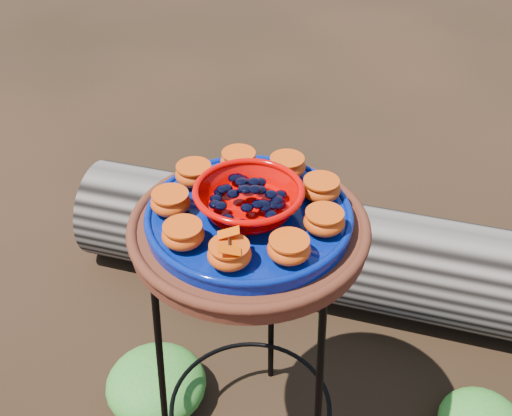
% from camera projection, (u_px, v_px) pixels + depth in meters
% --- Properties ---
extents(plant_stand, '(0.44, 0.44, 0.70)m').
position_uv_depth(plant_stand, '(250.00, 353.00, 1.49)').
color(plant_stand, black).
rests_on(plant_stand, ground).
extents(terracotta_saucer, '(0.47, 0.47, 0.04)m').
position_uv_depth(terracotta_saucer, '(249.00, 231.00, 1.26)').
color(terracotta_saucer, '#421D0A').
rests_on(terracotta_saucer, plant_stand).
extents(cobalt_plate, '(0.40, 0.40, 0.03)m').
position_uv_depth(cobalt_plate, '(249.00, 218.00, 1.24)').
color(cobalt_plate, '#000554').
rests_on(cobalt_plate, terracotta_saucer).
extents(red_bowl, '(0.20, 0.20, 0.06)m').
position_uv_depth(red_bowl, '(249.00, 201.00, 1.22)').
color(red_bowl, '#C10200').
rests_on(red_bowl, cobalt_plate).
extents(glass_gems, '(0.16, 0.16, 0.03)m').
position_uv_depth(glass_gems, '(249.00, 183.00, 1.19)').
color(glass_gems, black).
rests_on(glass_gems, red_bowl).
extents(orange_half_0, '(0.08, 0.08, 0.04)m').
position_uv_depth(orange_half_0, '(229.00, 255.00, 1.11)').
color(orange_half_0, red).
rests_on(orange_half_0, cobalt_plate).
extents(orange_half_1, '(0.08, 0.08, 0.04)m').
position_uv_depth(orange_half_1, '(289.00, 249.00, 1.12)').
color(orange_half_1, red).
rests_on(orange_half_1, cobalt_plate).
extents(orange_half_2, '(0.08, 0.08, 0.04)m').
position_uv_depth(orange_half_2, '(324.00, 221.00, 1.18)').
color(orange_half_2, red).
rests_on(orange_half_2, cobalt_plate).
extents(orange_half_3, '(0.08, 0.08, 0.04)m').
position_uv_depth(orange_half_3, '(321.00, 189.00, 1.26)').
color(orange_half_3, red).
rests_on(orange_half_3, cobalt_plate).
extents(orange_half_4, '(0.08, 0.08, 0.04)m').
position_uv_depth(orange_half_4, '(287.00, 166.00, 1.32)').
color(orange_half_4, red).
rests_on(orange_half_4, cobalt_plate).
extents(orange_half_5, '(0.08, 0.08, 0.04)m').
position_uv_depth(orange_half_5, '(239.00, 161.00, 1.34)').
color(orange_half_5, red).
rests_on(orange_half_5, cobalt_plate).
extents(orange_half_6, '(0.08, 0.08, 0.04)m').
position_uv_depth(orange_half_6, '(194.00, 174.00, 1.30)').
color(orange_half_6, red).
rests_on(orange_half_6, cobalt_plate).
extents(orange_half_7, '(0.08, 0.08, 0.04)m').
position_uv_depth(orange_half_7, '(171.00, 202.00, 1.23)').
color(orange_half_7, red).
rests_on(orange_half_7, cobalt_plate).
extents(orange_half_8, '(0.08, 0.08, 0.04)m').
position_uv_depth(orange_half_8, '(183.00, 235.00, 1.15)').
color(orange_half_8, red).
rests_on(orange_half_8, cobalt_plate).
extents(butterfly, '(0.10, 0.08, 0.01)m').
position_uv_depth(butterfly, '(229.00, 242.00, 1.09)').
color(butterfly, '#DD4400').
rests_on(butterfly, orange_half_0).
extents(driftwood_log, '(1.77, 0.51, 0.33)m').
position_uv_depth(driftwood_log, '(346.00, 254.00, 2.04)').
color(driftwood_log, black).
rests_on(driftwood_log, ground).
extents(foliage_left, '(0.28, 0.28, 0.14)m').
position_uv_depth(foliage_left, '(156.00, 383.00, 1.76)').
color(foliage_left, '#216625').
rests_on(foliage_left, ground).
extents(foliage_back, '(0.29, 0.29, 0.14)m').
position_uv_depth(foliage_back, '(212.00, 275.00, 2.10)').
color(foliage_back, '#216625').
rests_on(foliage_back, ground).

